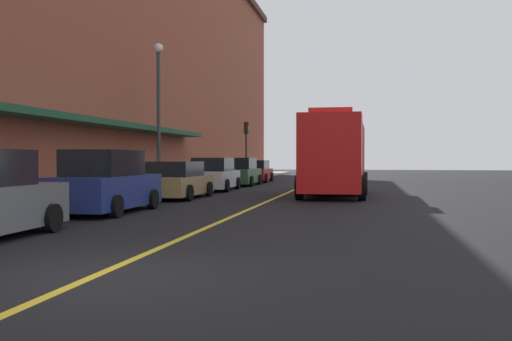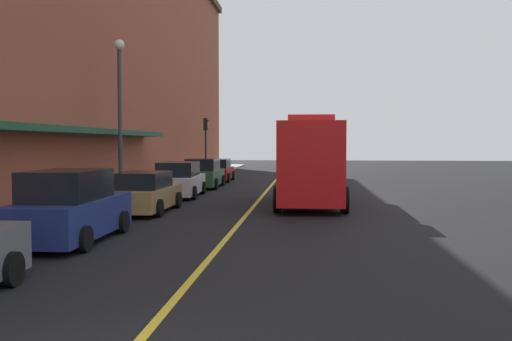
{
  "view_description": "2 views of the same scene",
  "coord_description": "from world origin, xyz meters",
  "px_view_note": "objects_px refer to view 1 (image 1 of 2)",
  "views": [
    {
      "loc": [
        3.71,
        -7.7,
        1.63
      ],
      "look_at": [
        -0.96,
        17.14,
        1.13
      ],
      "focal_mm": 41.07,
      "sensor_mm": 36.0,
      "label": 1
    },
    {
      "loc": [
        2.18,
        -5.58,
        2.6
      ],
      "look_at": [
        -0.93,
        29.07,
        0.93
      ],
      "focal_mm": 39.99,
      "sensor_mm": 36.0,
      "label": 2
    }
  ],
  "objects_px": {
    "parked_car_1": "(106,184)",
    "parking_meter_1": "(241,167)",
    "traffic_light_near": "(246,139)",
    "parking_meter_0": "(121,174)",
    "parked_car_2": "(177,181)",
    "parking_meter_2": "(28,180)",
    "parked_car_5": "(256,172)",
    "street_lamp_left": "(159,100)",
    "fire_truck": "(335,157)",
    "parked_car_4": "(240,172)",
    "parked_car_3": "(214,175)"
  },
  "relations": [
    {
      "from": "parked_car_1",
      "to": "parking_meter_2",
      "type": "relative_size",
      "value": 3.58
    },
    {
      "from": "parked_car_4",
      "to": "parking_meter_1",
      "type": "bearing_deg",
      "value": 11.07
    },
    {
      "from": "parking_meter_1",
      "to": "parking_meter_0",
      "type": "bearing_deg",
      "value": -90.0
    },
    {
      "from": "parked_car_5",
      "to": "parking_meter_0",
      "type": "height_order",
      "value": "parked_car_5"
    },
    {
      "from": "fire_truck",
      "to": "parking_meter_2",
      "type": "relative_size",
      "value": 5.94
    },
    {
      "from": "fire_truck",
      "to": "parking_meter_1",
      "type": "xyz_separation_m",
      "value": [
        -7.72,
        16.18,
        -0.67
      ]
    },
    {
      "from": "parked_car_1",
      "to": "parked_car_5",
      "type": "xyz_separation_m",
      "value": [
        0.13,
        23.91,
        -0.15
      ]
    },
    {
      "from": "parking_meter_0",
      "to": "parked_car_2",
      "type": "bearing_deg",
      "value": 58.59
    },
    {
      "from": "parked_car_1",
      "to": "street_lamp_left",
      "type": "distance_m",
      "value": 10.63
    },
    {
      "from": "parking_meter_1",
      "to": "parking_meter_2",
      "type": "bearing_deg",
      "value": -90.0
    },
    {
      "from": "parked_car_4",
      "to": "fire_truck",
      "type": "relative_size",
      "value": 0.6
    },
    {
      "from": "parked_car_2",
      "to": "traffic_light_near",
      "type": "xyz_separation_m",
      "value": [
        -1.36,
        20.78,
        2.43
      ]
    },
    {
      "from": "fire_truck",
      "to": "parking_meter_0",
      "type": "xyz_separation_m",
      "value": [
        -7.72,
        -5.32,
        -0.67
      ]
    },
    {
      "from": "parked_car_2",
      "to": "parked_car_4",
      "type": "height_order",
      "value": "parked_car_4"
    },
    {
      "from": "parking_meter_1",
      "to": "street_lamp_left",
      "type": "distance_m",
      "value": 16.17
    },
    {
      "from": "parked_car_2",
      "to": "parking_meter_1",
      "type": "relative_size",
      "value": 3.53
    },
    {
      "from": "fire_truck",
      "to": "parking_meter_2",
      "type": "height_order",
      "value": "fire_truck"
    },
    {
      "from": "parked_car_2",
      "to": "fire_truck",
      "type": "distance_m",
      "value": 7.05
    },
    {
      "from": "parked_car_5",
      "to": "parking_meter_1",
      "type": "bearing_deg",
      "value": 38.71
    },
    {
      "from": "parked_car_1",
      "to": "parking_meter_1",
      "type": "bearing_deg",
      "value": 2.24
    },
    {
      "from": "parked_car_2",
      "to": "parking_meter_0",
      "type": "bearing_deg",
      "value": 148.59
    },
    {
      "from": "parked_car_3",
      "to": "parked_car_2",
      "type": "bearing_deg",
      "value": 178.38
    },
    {
      "from": "parked_car_4",
      "to": "parking_meter_1",
      "type": "height_order",
      "value": "parked_car_4"
    },
    {
      "from": "parked_car_1",
      "to": "parking_meter_1",
      "type": "height_order",
      "value": "parked_car_1"
    },
    {
      "from": "parked_car_1",
      "to": "street_lamp_left",
      "type": "height_order",
      "value": "street_lamp_left"
    },
    {
      "from": "parked_car_2",
      "to": "fire_truck",
      "type": "xyz_separation_m",
      "value": [
        6.3,
        3.0,
        1.01
      ]
    },
    {
      "from": "street_lamp_left",
      "to": "parking_meter_1",
      "type": "bearing_deg",
      "value": 87.83
    },
    {
      "from": "parking_meter_1",
      "to": "parking_meter_2",
      "type": "height_order",
      "value": "same"
    },
    {
      "from": "parking_meter_0",
      "to": "parking_meter_1",
      "type": "height_order",
      "value": "same"
    },
    {
      "from": "fire_truck",
      "to": "street_lamp_left",
      "type": "xyz_separation_m",
      "value": [
        -8.32,
        0.37,
        2.67
      ]
    },
    {
      "from": "parking_meter_0",
      "to": "street_lamp_left",
      "type": "bearing_deg",
      "value": 96.02
    },
    {
      "from": "parked_car_1",
      "to": "traffic_light_near",
      "type": "distance_m",
      "value": 27.38
    },
    {
      "from": "parked_car_1",
      "to": "parking_meter_1",
      "type": "relative_size",
      "value": 3.58
    },
    {
      "from": "parked_car_3",
      "to": "parking_meter_2",
      "type": "height_order",
      "value": "parked_car_3"
    },
    {
      "from": "parked_car_3",
      "to": "parking_meter_1",
      "type": "xyz_separation_m",
      "value": [
        -1.36,
        12.98,
        0.26
      ]
    },
    {
      "from": "parked_car_1",
      "to": "parked_car_4",
      "type": "relative_size",
      "value": 1.01
    },
    {
      "from": "parking_meter_0",
      "to": "traffic_light_near",
      "type": "distance_m",
      "value": 23.2
    },
    {
      "from": "parking_meter_0",
      "to": "parked_car_5",
      "type": "bearing_deg",
      "value": 85.76
    },
    {
      "from": "fire_truck",
      "to": "parked_car_1",
      "type": "bearing_deg",
      "value": -33.31
    },
    {
      "from": "parking_meter_0",
      "to": "street_lamp_left",
      "type": "xyz_separation_m",
      "value": [
        -0.6,
        5.69,
        3.34
      ]
    },
    {
      "from": "parked_car_5",
      "to": "fire_truck",
      "type": "distance_m",
      "value": 15.76
    },
    {
      "from": "parked_car_2",
      "to": "parking_meter_1",
      "type": "bearing_deg",
      "value": 4.24
    },
    {
      "from": "parked_car_4",
      "to": "street_lamp_left",
      "type": "height_order",
      "value": "street_lamp_left"
    },
    {
      "from": "traffic_light_near",
      "to": "parked_car_5",
      "type": "bearing_deg",
      "value": -67.3
    },
    {
      "from": "parked_car_4",
      "to": "parked_car_1",
      "type": "bearing_deg",
      "value": 178.9
    },
    {
      "from": "parked_car_5",
      "to": "fire_truck",
      "type": "relative_size",
      "value": 0.6
    },
    {
      "from": "parking_meter_2",
      "to": "parked_car_3",
      "type": "bearing_deg",
      "value": 84.72
    },
    {
      "from": "parked_car_3",
      "to": "traffic_light_near",
      "type": "xyz_separation_m",
      "value": [
        -1.3,
        14.59,
        2.36
      ]
    },
    {
      "from": "parked_car_4",
      "to": "parked_car_5",
      "type": "height_order",
      "value": "parked_car_4"
    },
    {
      "from": "parking_meter_0",
      "to": "traffic_light_near",
      "type": "bearing_deg",
      "value": 89.85
    }
  ]
}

